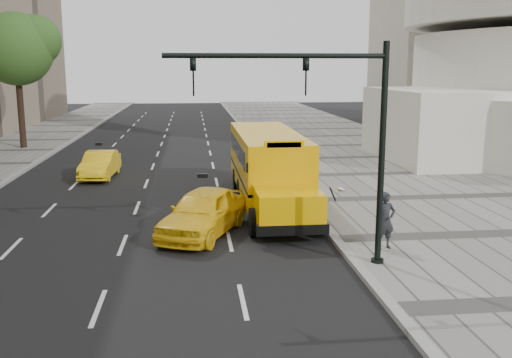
{
  "coord_description": "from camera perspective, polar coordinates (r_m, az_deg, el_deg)",
  "views": [
    {
      "loc": [
        1.35,
        -23.22,
        5.71
      ],
      "look_at": [
        3.5,
        -4.0,
        1.9
      ],
      "focal_mm": 40.0,
      "sensor_mm": 36.0,
      "label": 1
    }
  ],
  "objects": [
    {
      "name": "ground",
      "position": [
        23.95,
        -9.44,
        -2.8
      ],
      "size": [
        140.0,
        140.0,
        0.0
      ],
      "primitive_type": "plane",
      "color": "black",
      "rests_on": "ground"
    },
    {
      "name": "sidewalk_museum",
      "position": [
        26.16,
        17.83,
        -1.84
      ],
      "size": [
        12.0,
        140.0,
        0.15
      ],
      "primitive_type": "cube",
      "color": "gray",
      "rests_on": "ground"
    },
    {
      "name": "traffic_signal",
      "position": [
        15.82,
        7.74,
        5.18
      ],
      "size": [
        6.18,
        0.36,
        6.4
      ],
      "color": "black",
      "rests_on": "ground"
    },
    {
      "name": "school_bus",
      "position": [
        24.1,
        1.22,
        1.72
      ],
      "size": [
        2.96,
        11.56,
        3.19
      ],
      "color": "#EDAA00",
      "rests_on": "ground"
    },
    {
      "name": "pedestrian",
      "position": [
        18.1,
        12.8,
        -4.06
      ],
      "size": [
        0.73,
        0.56,
        1.79
      ],
      "primitive_type": "imported",
      "rotation": [
        0.0,
        0.0,
        0.21
      ],
      "color": "black",
      "rests_on": "sidewalk_museum"
    },
    {
      "name": "taxi_far",
      "position": [
        30.92,
        -15.34,
        1.39
      ],
      "size": [
        1.7,
        4.26,
        1.38
      ],
      "primitive_type": "imported",
      "rotation": [
        0.0,
        0.0,
        -0.06
      ],
      "color": "yellow",
      "rests_on": "ground"
    },
    {
      "name": "taxi_near",
      "position": [
        19.73,
        -5.31,
        -3.3
      ],
      "size": [
        3.64,
        5.09,
        1.61
      ],
      "primitive_type": "imported",
      "rotation": [
        0.0,
        0.0,
        -0.42
      ],
      "color": "yellow",
      "rests_on": "ground"
    },
    {
      "name": "curb_museum",
      "position": [
        24.34,
        4.81,
        -2.28
      ],
      "size": [
        0.3,
        140.0,
        0.15
      ],
      "primitive_type": "cube",
      "color": "gray",
      "rests_on": "ground"
    },
    {
      "name": "tree_c",
      "position": [
        43.03,
        -22.75,
        11.96
      ],
      "size": [
        5.59,
        4.97,
        9.4
      ],
      "color": "black",
      "rests_on": "ground"
    }
  ]
}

